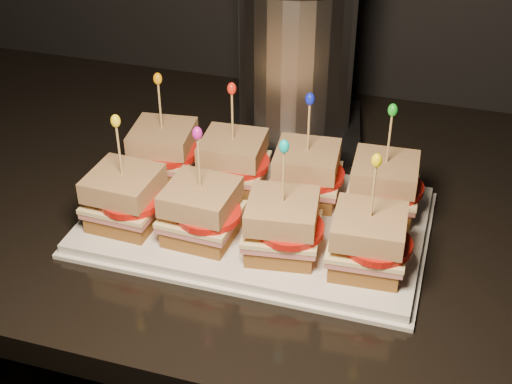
# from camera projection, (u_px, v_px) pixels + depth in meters

# --- Properties ---
(granite_slab) EXTENTS (2.33, 0.73, 0.04)m
(granite_slab) POSITION_uv_depth(u_px,v_px,m) (445.00, 232.00, 0.98)
(granite_slab) COLOR black
(granite_slab) RESTS_ON cabinet
(platter) EXTENTS (0.44, 0.27, 0.02)m
(platter) POSITION_uv_depth(u_px,v_px,m) (256.00, 221.00, 0.95)
(platter) COLOR white
(platter) RESTS_ON granite_slab
(platter_rim) EXTENTS (0.45, 0.28, 0.01)m
(platter_rim) POSITION_uv_depth(u_px,v_px,m) (256.00, 224.00, 0.96)
(platter_rim) COLOR white
(platter_rim) RESTS_ON granite_slab
(sandwich_0_bread_bot) EXTENTS (0.09, 0.09, 0.02)m
(sandwich_0_bread_bot) POSITION_uv_depth(u_px,v_px,m) (165.00, 166.00, 1.03)
(sandwich_0_bread_bot) COLOR #5F3711
(sandwich_0_bread_bot) RESTS_ON platter
(sandwich_0_ham) EXTENTS (0.10, 0.10, 0.01)m
(sandwich_0_ham) POSITION_uv_depth(u_px,v_px,m) (164.00, 157.00, 1.02)
(sandwich_0_ham) COLOR #C36665
(sandwich_0_ham) RESTS_ON sandwich_0_bread_bot
(sandwich_0_cheese) EXTENTS (0.10, 0.10, 0.01)m
(sandwich_0_cheese) POSITION_uv_depth(u_px,v_px,m) (164.00, 153.00, 1.02)
(sandwich_0_cheese) COLOR #FAE59E
(sandwich_0_cheese) RESTS_ON sandwich_0_ham
(sandwich_0_tomato) EXTENTS (0.08, 0.08, 0.01)m
(sandwich_0_tomato) POSITION_uv_depth(u_px,v_px,m) (170.00, 152.00, 1.01)
(sandwich_0_tomato) COLOR red
(sandwich_0_tomato) RESTS_ON sandwich_0_cheese
(sandwich_0_bread_top) EXTENTS (0.09, 0.09, 0.03)m
(sandwich_0_bread_top) POSITION_uv_depth(u_px,v_px,m) (162.00, 137.00, 1.00)
(sandwich_0_bread_top) COLOR brown
(sandwich_0_bread_top) RESTS_ON sandwich_0_tomato
(sandwich_0_pick) EXTENTS (0.00, 0.00, 0.09)m
(sandwich_0_pick) POSITION_uv_depth(u_px,v_px,m) (160.00, 109.00, 0.98)
(sandwich_0_pick) COLOR tan
(sandwich_0_pick) RESTS_ON sandwich_0_bread_top
(sandwich_0_frill) EXTENTS (0.01, 0.01, 0.02)m
(sandwich_0_frill) POSITION_uv_depth(u_px,v_px,m) (158.00, 79.00, 0.95)
(sandwich_0_frill) COLOR orange
(sandwich_0_frill) RESTS_ON sandwich_0_pick
(sandwich_1_bread_bot) EXTENTS (0.09, 0.09, 0.02)m
(sandwich_1_bread_bot) POSITION_uv_depth(u_px,v_px,m) (234.00, 178.00, 1.00)
(sandwich_1_bread_bot) COLOR #5F3711
(sandwich_1_bread_bot) RESTS_ON platter
(sandwich_1_ham) EXTENTS (0.10, 0.09, 0.01)m
(sandwich_1_ham) POSITION_uv_depth(u_px,v_px,m) (233.00, 168.00, 1.00)
(sandwich_1_ham) COLOR #C36665
(sandwich_1_ham) RESTS_ON sandwich_1_bread_bot
(sandwich_1_cheese) EXTENTS (0.10, 0.09, 0.01)m
(sandwich_1_cheese) POSITION_uv_depth(u_px,v_px,m) (233.00, 164.00, 0.99)
(sandwich_1_cheese) COLOR #FAE59E
(sandwich_1_cheese) RESTS_ON sandwich_1_ham
(sandwich_1_tomato) EXTENTS (0.08, 0.08, 0.01)m
(sandwich_1_tomato) POSITION_uv_depth(u_px,v_px,m) (240.00, 163.00, 0.98)
(sandwich_1_tomato) COLOR red
(sandwich_1_tomato) RESTS_ON sandwich_1_cheese
(sandwich_1_bread_top) EXTENTS (0.09, 0.09, 0.03)m
(sandwich_1_bread_top) POSITION_uv_depth(u_px,v_px,m) (233.00, 148.00, 0.98)
(sandwich_1_bread_top) COLOR brown
(sandwich_1_bread_top) RESTS_ON sandwich_1_tomato
(sandwich_1_pick) EXTENTS (0.00, 0.00, 0.09)m
(sandwich_1_pick) POSITION_uv_depth(u_px,v_px,m) (232.00, 119.00, 0.95)
(sandwich_1_pick) COLOR tan
(sandwich_1_pick) RESTS_ON sandwich_1_bread_top
(sandwich_1_frill) EXTENTS (0.01, 0.01, 0.02)m
(sandwich_1_frill) POSITION_uv_depth(u_px,v_px,m) (232.00, 89.00, 0.93)
(sandwich_1_frill) COLOR red
(sandwich_1_frill) RESTS_ON sandwich_1_pick
(sandwich_2_bread_bot) EXTENTS (0.09, 0.09, 0.02)m
(sandwich_2_bread_bot) POSITION_uv_depth(u_px,v_px,m) (306.00, 189.00, 0.98)
(sandwich_2_bread_bot) COLOR #5F3711
(sandwich_2_bread_bot) RESTS_ON platter
(sandwich_2_ham) EXTENTS (0.10, 0.09, 0.01)m
(sandwich_2_ham) POSITION_uv_depth(u_px,v_px,m) (306.00, 180.00, 0.97)
(sandwich_2_ham) COLOR #C36665
(sandwich_2_ham) RESTS_ON sandwich_2_bread_bot
(sandwich_2_cheese) EXTENTS (0.10, 0.10, 0.01)m
(sandwich_2_cheese) POSITION_uv_depth(u_px,v_px,m) (306.00, 176.00, 0.97)
(sandwich_2_cheese) COLOR #FAE59E
(sandwich_2_cheese) RESTS_ON sandwich_2_ham
(sandwich_2_tomato) EXTENTS (0.08, 0.08, 0.01)m
(sandwich_2_tomato) POSITION_uv_depth(u_px,v_px,m) (314.00, 175.00, 0.95)
(sandwich_2_tomato) COLOR red
(sandwich_2_tomato) RESTS_ON sandwich_2_cheese
(sandwich_2_bread_top) EXTENTS (0.09, 0.09, 0.03)m
(sandwich_2_bread_top) POSITION_uv_depth(u_px,v_px,m) (307.00, 159.00, 0.95)
(sandwich_2_bread_top) COLOR brown
(sandwich_2_bread_top) RESTS_ON sandwich_2_tomato
(sandwich_2_pick) EXTENTS (0.00, 0.00, 0.09)m
(sandwich_2_pick) POSITION_uv_depth(u_px,v_px,m) (308.00, 130.00, 0.93)
(sandwich_2_pick) COLOR tan
(sandwich_2_pick) RESTS_ON sandwich_2_bread_top
(sandwich_2_frill) EXTENTS (0.01, 0.01, 0.02)m
(sandwich_2_frill) POSITION_uv_depth(u_px,v_px,m) (310.00, 99.00, 0.90)
(sandwich_2_frill) COLOR #0F1CCC
(sandwich_2_frill) RESTS_ON sandwich_2_pick
(sandwich_3_bread_bot) EXTENTS (0.09, 0.09, 0.02)m
(sandwich_3_bread_bot) POSITION_uv_depth(u_px,v_px,m) (382.00, 202.00, 0.95)
(sandwich_3_bread_bot) COLOR #5F3711
(sandwich_3_bread_bot) RESTS_ON platter
(sandwich_3_ham) EXTENTS (0.09, 0.09, 0.01)m
(sandwich_3_ham) POSITION_uv_depth(u_px,v_px,m) (383.00, 193.00, 0.94)
(sandwich_3_ham) COLOR #C36665
(sandwich_3_ham) RESTS_ON sandwich_3_bread_bot
(sandwich_3_cheese) EXTENTS (0.10, 0.09, 0.01)m
(sandwich_3_cheese) POSITION_uv_depth(u_px,v_px,m) (383.00, 188.00, 0.94)
(sandwich_3_cheese) COLOR #FAE59E
(sandwich_3_cheese) RESTS_ON sandwich_3_ham
(sandwich_3_tomato) EXTENTS (0.08, 0.08, 0.01)m
(sandwich_3_tomato) POSITION_uv_depth(u_px,v_px,m) (392.00, 187.00, 0.93)
(sandwich_3_tomato) COLOR red
(sandwich_3_tomato) RESTS_ON sandwich_3_cheese
(sandwich_3_bread_top) EXTENTS (0.09, 0.09, 0.03)m
(sandwich_3_bread_top) POSITION_uv_depth(u_px,v_px,m) (385.00, 171.00, 0.93)
(sandwich_3_bread_top) COLOR brown
(sandwich_3_bread_top) RESTS_ON sandwich_3_tomato
(sandwich_3_pick) EXTENTS (0.00, 0.00, 0.09)m
(sandwich_3_pick) POSITION_uv_depth(u_px,v_px,m) (389.00, 142.00, 0.90)
(sandwich_3_pick) COLOR tan
(sandwich_3_pick) RESTS_ON sandwich_3_bread_top
(sandwich_3_frill) EXTENTS (0.01, 0.01, 0.02)m
(sandwich_3_frill) POSITION_uv_depth(u_px,v_px,m) (393.00, 110.00, 0.88)
(sandwich_3_frill) COLOR green
(sandwich_3_frill) RESTS_ON sandwich_3_pick
(sandwich_4_bread_bot) EXTENTS (0.09, 0.09, 0.02)m
(sandwich_4_bread_bot) POSITION_uv_depth(u_px,v_px,m) (127.00, 214.00, 0.93)
(sandwich_4_bread_bot) COLOR #5F3711
(sandwich_4_bread_bot) RESTS_ON platter
(sandwich_4_ham) EXTENTS (0.09, 0.09, 0.01)m
(sandwich_4_ham) POSITION_uv_depth(u_px,v_px,m) (126.00, 205.00, 0.92)
(sandwich_4_ham) COLOR #C36665
(sandwich_4_ham) RESTS_ON sandwich_4_bread_bot
(sandwich_4_cheese) EXTENTS (0.10, 0.09, 0.01)m
(sandwich_4_cheese) POSITION_uv_depth(u_px,v_px,m) (125.00, 200.00, 0.92)
(sandwich_4_cheese) COLOR #FAE59E
(sandwich_4_cheese) RESTS_ON sandwich_4_ham
(sandwich_4_tomato) EXTENTS (0.08, 0.08, 0.01)m
(sandwich_4_tomato) POSITION_uv_depth(u_px,v_px,m) (131.00, 200.00, 0.90)
(sandwich_4_tomato) COLOR red
(sandwich_4_tomato) RESTS_ON sandwich_4_cheese
(sandwich_4_bread_top) EXTENTS (0.09, 0.09, 0.03)m
(sandwich_4_bread_top) POSITION_uv_depth(u_px,v_px,m) (123.00, 183.00, 0.90)
(sandwich_4_bread_top) COLOR brown
(sandwich_4_bread_top) RESTS_ON sandwich_4_tomato
(sandwich_4_pick) EXTENTS (0.00, 0.00, 0.09)m
(sandwich_4_pick) POSITION_uv_depth(u_px,v_px,m) (119.00, 153.00, 0.88)
(sandwich_4_pick) COLOR tan
(sandwich_4_pick) RESTS_ON sandwich_4_bread_top
(sandwich_4_frill) EXTENTS (0.01, 0.01, 0.02)m
(sandwich_4_frill) POSITION_uv_depth(u_px,v_px,m) (115.00, 121.00, 0.85)
(sandwich_4_frill) COLOR yellow
(sandwich_4_frill) RESTS_ON sandwich_4_pick
(sandwich_5_bread_bot) EXTENTS (0.09, 0.09, 0.02)m
(sandwich_5_bread_bot) POSITION_uv_depth(u_px,v_px,m) (202.00, 228.00, 0.90)
(sandwich_5_bread_bot) COLOR #5F3711
(sandwich_5_bread_bot) RESTS_ON platter
(sandwich_5_ham) EXTENTS (0.09, 0.09, 0.01)m
(sandwich_5_ham) POSITION_uv_depth(u_px,v_px,m) (202.00, 219.00, 0.90)
(sandwich_5_ham) COLOR #C36665
(sandwich_5_ham) RESTS_ON sandwich_5_bread_bot
(sandwich_5_cheese) EXTENTS (0.10, 0.09, 0.01)m
(sandwich_5_cheese) POSITION_uv_depth(u_px,v_px,m) (201.00, 214.00, 0.89)
(sandwich_5_cheese) COLOR #FAE59E
(sandwich_5_cheese) RESTS_ON sandwich_5_ham
(sandwich_5_tomato) EXTENTS (0.08, 0.08, 0.01)m
(sandwich_5_tomato) POSITION_uv_depth(u_px,v_px,m) (209.00, 213.00, 0.88)
(sandwich_5_tomato) COLOR red
(sandwich_5_tomato) RESTS_ON sandwich_5_cheese
(sandwich_5_bread_top) EXTENTS (0.09, 0.09, 0.03)m
(sandwich_5_bread_top) POSITION_uv_depth(u_px,v_px,m) (201.00, 197.00, 0.88)
(sandwich_5_bread_top) COLOR brown
(sandwich_5_bread_top) RESTS_ON sandwich_5_tomato
(sandwich_5_pick) EXTENTS (0.00, 0.00, 0.09)m
(sandwich_5_pick) POSITION_uv_depth(u_px,v_px,m) (199.00, 166.00, 0.85)
(sandwich_5_pick) COLOR tan
(sandwich_5_pick) RESTS_ON sandwich_5_bread_top
(sandwich_5_frill) EXTENTS (0.01, 0.01, 0.02)m
(sandwich_5_frill) POSITION_uv_depth(u_px,v_px,m) (197.00, 133.00, 0.83)
(sandwich_5_frill) COLOR #C71B9C
(sandwich_5_frill) RESTS_ON sandwich_5_pick
(sandwich_6_bread_bot) EXTENTS (0.09, 0.09, 0.02)m
(sandwich_6_bread_bot) POSITION_uv_depth(u_px,v_px,m) (282.00, 243.00, 0.88)
(sandwich_6_bread_bot) COLOR #5F3711
(sandwich_6_bread_bot) RESTS_ON platter
(sandwich_6_ham) EXTENTS (0.10, 0.10, 0.01)m
(sandwich_6_ham) POSITION_uv_depth(u_px,v_px,m) (282.00, 233.00, 0.87)
(sandwich_6_ham) COLOR #C36665
(sandwich_6_ham) RESTS_ON sandwich_6_bread_bot
(sandwich_6_cheese) EXTENTS (0.10, 0.10, 0.01)m
(sandwich_6_cheese) POSITION_uv_depth(u_px,v_px,m) (282.00, 229.00, 0.87)
(sandwich_6_cheese) COLOR #FAE59E
(sandwich_6_cheese) RESTS_ON sandwich_6_ham
(sandwich_6_tomato) EXTENTS (0.08, 0.08, 0.01)m
(sandwich_6_tomato) POSITION_uv_depth(u_px,v_px,m) (291.00, 228.00, 0.85)
(sandwich_6_tomato) COLOR red
(sandwich_6_tomato) RESTS_ON sandwich_6_cheese
(sandwich_6_bread_top) EXTENTS (0.09, 0.09, 0.03)m
(sandwich_6_bread_top) POSITION_uv_depth(u_px,v_px,m) (282.00, 211.00, 0.85)
(sandwich_6_bread_top) COLOR brown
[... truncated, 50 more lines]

